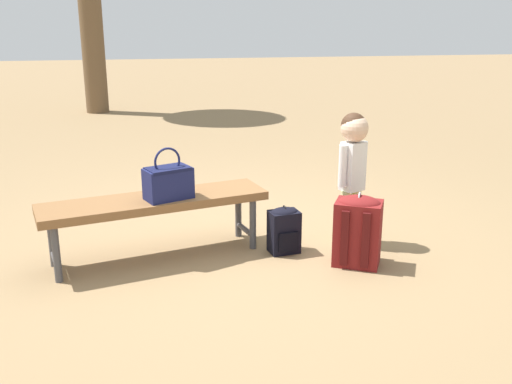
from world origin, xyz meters
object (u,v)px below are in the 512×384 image
object	(u,v)px
park_bench	(155,205)
backpack_large	(358,229)
backpack_small	(284,229)
handbag	(168,181)
child_standing	(353,158)

from	to	relation	value
park_bench	backpack_large	size ratio (longest dim) A/B	3.11
backpack_large	backpack_small	size ratio (longest dim) A/B	1.46
park_bench	handbag	bearing A→B (deg)	-22.68
handbag	backpack_small	xyz separation A→B (m)	(0.82, -0.04, -0.40)
handbag	backpack_large	size ratio (longest dim) A/B	0.69
backpack_small	handbag	bearing A→B (deg)	177.29
park_bench	backpack_large	world-z (taller)	backpack_large
handbag	child_standing	distance (m)	1.37
backpack_large	handbag	bearing A→B (deg)	164.87
backpack_large	backpack_small	bearing A→B (deg)	145.90
park_bench	handbag	distance (m)	0.21
park_bench	handbag	size ratio (longest dim) A/B	4.48
handbag	park_bench	bearing A→B (deg)	157.32
park_bench	backpack_small	size ratio (longest dim) A/B	4.55
child_standing	backpack_small	bearing A→B (deg)	-170.79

